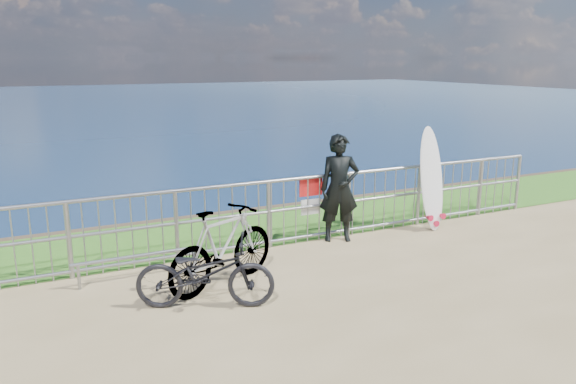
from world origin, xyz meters
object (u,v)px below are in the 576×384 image
surfer (339,188)px  bicycle_far (222,247)px  bicycle_near (205,273)px  surfboard (432,182)px

surfer → bicycle_far: surfer is taller
bicycle_near → bicycle_far: (0.41, 0.53, 0.11)m
surfer → bicycle_near: 3.25m
surfboard → bicycle_far: bearing=-168.3°
bicycle_near → bicycle_far: bearing=-14.0°
surfer → bicycle_near: bearing=-129.8°
bicycle_near → bicycle_far: size_ratio=0.92×
surfboard → bicycle_near: size_ratio=1.09×
surfboard → bicycle_far: 4.33m
bicycle_far → surfboard: bearing=-102.1°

